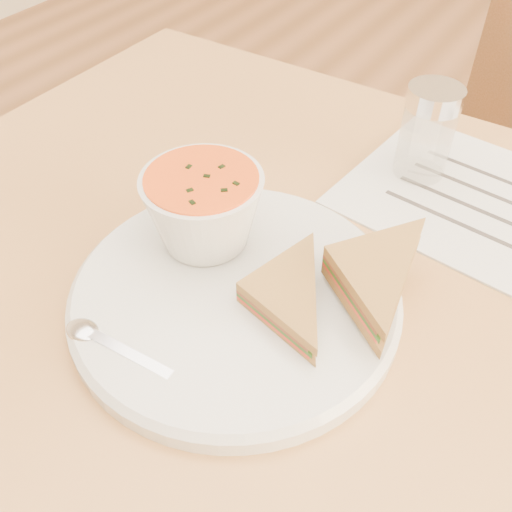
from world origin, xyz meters
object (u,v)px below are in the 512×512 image
Objects in this scene: chair_far at (475,250)px; plate at (235,297)px; dining_table at (303,437)px; condiment_shaker at (427,133)px; soup_bowl at (204,212)px.

chair_far reaches higher than plate.
condiment_shaker reaches higher than dining_table.
chair_far is 0.72m from soup_bowl.
soup_bowl reaches higher than chair_far.
dining_table is at bearing 31.63° from soup_bowl.
chair_far is at bearing 71.24° from soup_bowl.
chair_far is 0.71m from plate.
dining_table is 8.64× the size of soup_bowl.
condiment_shaker is (0.02, 0.19, 0.43)m from dining_table.
plate is 0.09m from soup_bowl.
chair_far is (0.09, 0.50, 0.03)m from dining_table.
dining_table is 1.23× the size of chair_far.
chair_far is 7.02× the size of soup_bowl.
chair_far is at bearing 78.37° from condiment_shaker.
dining_table is 9.00× the size of condiment_shaker.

